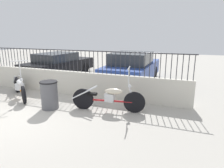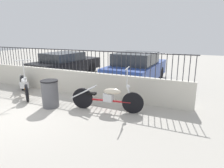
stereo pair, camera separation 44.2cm
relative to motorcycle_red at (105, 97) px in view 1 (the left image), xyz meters
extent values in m
plane|color=#ADA89E|center=(-2.14, -1.31, -0.42)|extent=(40.00, 40.00, 0.00)
cube|color=beige|center=(-2.14, 1.10, 0.03)|extent=(9.31, 0.18, 0.89)
cylinder|color=#2D2D33|center=(-5.39, 1.10, 0.88)|extent=(0.02, 0.02, 0.80)
cylinder|color=#2D2D33|center=(-5.22, 1.10, 0.88)|extent=(0.02, 0.02, 0.80)
cylinder|color=#2D2D33|center=(-5.05, 1.10, 0.88)|extent=(0.02, 0.02, 0.80)
cylinder|color=#2D2D33|center=(-4.89, 1.10, 0.88)|extent=(0.02, 0.02, 0.80)
cylinder|color=#2D2D33|center=(-4.72, 1.10, 0.88)|extent=(0.02, 0.02, 0.80)
cylinder|color=#2D2D33|center=(-4.56, 1.10, 0.88)|extent=(0.02, 0.02, 0.80)
cylinder|color=#2D2D33|center=(-4.39, 1.10, 0.88)|extent=(0.02, 0.02, 0.80)
cylinder|color=#2D2D33|center=(-4.22, 1.10, 0.88)|extent=(0.02, 0.02, 0.80)
cylinder|color=#2D2D33|center=(-4.06, 1.10, 0.88)|extent=(0.02, 0.02, 0.80)
cylinder|color=#2D2D33|center=(-3.89, 1.10, 0.88)|extent=(0.02, 0.02, 0.80)
cylinder|color=#2D2D33|center=(-3.72, 1.10, 0.88)|extent=(0.02, 0.02, 0.80)
cylinder|color=#2D2D33|center=(-3.56, 1.10, 0.88)|extent=(0.02, 0.02, 0.80)
cylinder|color=#2D2D33|center=(-3.39, 1.10, 0.88)|extent=(0.02, 0.02, 0.80)
cylinder|color=#2D2D33|center=(-3.23, 1.10, 0.88)|extent=(0.02, 0.02, 0.80)
cylinder|color=#2D2D33|center=(-3.06, 1.10, 0.88)|extent=(0.02, 0.02, 0.80)
cylinder|color=#2D2D33|center=(-2.89, 1.10, 0.88)|extent=(0.02, 0.02, 0.80)
cylinder|color=#2D2D33|center=(-2.73, 1.10, 0.88)|extent=(0.02, 0.02, 0.80)
cylinder|color=#2D2D33|center=(-2.56, 1.10, 0.88)|extent=(0.02, 0.02, 0.80)
cylinder|color=#2D2D33|center=(-2.39, 1.10, 0.88)|extent=(0.02, 0.02, 0.80)
cylinder|color=#2D2D33|center=(-2.23, 1.10, 0.88)|extent=(0.02, 0.02, 0.80)
cylinder|color=#2D2D33|center=(-2.06, 1.10, 0.88)|extent=(0.02, 0.02, 0.80)
cylinder|color=#2D2D33|center=(-1.90, 1.10, 0.88)|extent=(0.02, 0.02, 0.80)
cylinder|color=#2D2D33|center=(-1.73, 1.10, 0.88)|extent=(0.02, 0.02, 0.80)
cylinder|color=#2D2D33|center=(-1.56, 1.10, 0.88)|extent=(0.02, 0.02, 0.80)
cylinder|color=#2D2D33|center=(-1.40, 1.10, 0.88)|extent=(0.02, 0.02, 0.80)
cylinder|color=#2D2D33|center=(-1.23, 1.10, 0.88)|extent=(0.02, 0.02, 0.80)
cylinder|color=#2D2D33|center=(-1.06, 1.10, 0.88)|extent=(0.02, 0.02, 0.80)
cylinder|color=#2D2D33|center=(-0.90, 1.10, 0.88)|extent=(0.02, 0.02, 0.80)
cylinder|color=#2D2D33|center=(-0.73, 1.10, 0.88)|extent=(0.02, 0.02, 0.80)
cylinder|color=#2D2D33|center=(-0.57, 1.10, 0.88)|extent=(0.02, 0.02, 0.80)
cylinder|color=#2D2D33|center=(-0.40, 1.10, 0.88)|extent=(0.02, 0.02, 0.80)
cylinder|color=#2D2D33|center=(-0.23, 1.10, 0.88)|extent=(0.02, 0.02, 0.80)
cylinder|color=#2D2D33|center=(-0.07, 1.10, 0.88)|extent=(0.02, 0.02, 0.80)
cylinder|color=#2D2D33|center=(0.10, 1.10, 0.88)|extent=(0.02, 0.02, 0.80)
cylinder|color=#2D2D33|center=(0.27, 1.10, 0.88)|extent=(0.02, 0.02, 0.80)
cylinder|color=#2D2D33|center=(0.43, 1.10, 0.88)|extent=(0.02, 0.02, 0.80)
cylinder|color=#2D2D33|center=(0.60, 1.10, 0.88)|extent=(0.02, 0.02, 0.80)
cylinder|color=#2D2D33|center=(0.76, 1.10, 0.88)|extent=(0.02, 0.02, 0.80)
cylinder|color=#2D2D33|center=(0.93, 1.10, 0.88)|extent=(0.02, 0.02, 0.80)
cylinder|color=#2D2D33|center=(1.10, 1.10, 0.88)|extent=(0.02, 0.02, 0.80)
cylinder|color=#2D2D33|center=(1.26, 1.10, 0.88)|extent=(0.02, 0.02, 0.80)
cylinder|color=#2D2D33|center=(1.43, 1.10, 0.88)|extent=(0.02, 0.02, 0.80)
cylinder|color=#2D2D33|center=(1.60, 1.10, 0.88)|extent=(0.02, 0.02, 0.80)
cylinder|color=#2D2D33|center=(1.76, 1.10, 0.88)|extent=(0.02, 0.02, 0.80)
cylinder|color=#2D2D33|center=(1.93, 1.10, 0.88)|extent=(0.02, 0.02, 0.80)
cylinder|color=#2D2D33|center=(2.09, 1.10, 0.88)|extent=(0.02, 0.02, 0.80)
cylinder|color=#2D2D33|center=(2.26, 1.10, 0.88)|extent=(0.02, 0.02, 0.80)
cylinder|color=#2D2D33|center=(2.43, 1.10, 0.88)|extent=(0.02, 0.02, 0.80)
cylinder|color=#2D2D33|center=(-2.14, 1.10, 1.26)|extent=(9.31, 0.04, 0.04)
cylinder|color=black|center=(0.86, 0.14, -0.10)|extent=(0.64, 0.15, 0.64)
cylinder|color=black|center=(-0.69, -0.11, -0.10)|extent=(0.65, 0.19, 0.65)
cylinder|color=#AD191E|center=(0.09, 0.01, -0.10)|extent=(1.44, 0.29, 0.06)
cube|color=silver|center=(0.13, 0.02, 0.00)|extent=(0.28, 0.18, 0.24)
ellipsoid|color=beige|center=(0.25, 0.04, 0.20)|extent=(0.56, 0.28, 0.18)
cube|color=black|center=(-0.40, -0.06, 0.08)|extent=(0.30, 0.20, 0.06)
cylinder|color=silver|center=(0.78, 0.13, 0.15)|extent=(0.23, 0.08, 0.51)
sphere|color=silver|center=(0.72, 0.12, 0.38)|extent=(0.11, 0.11, 0.11)
cylinder|color=silver|center=(0.69, 0.11, 0.66)|extent=(0.03, 0.03, 0.52)
cylinder|color=silver|center=(0.69, 0.11, 0.92)|extent=(0.11, 0.52, 0.03)
cylinder|color=silver|center=(-0.63, -0.17, 0.12)|extent=(0.78, 0.17, 0.45)
cylinder|color=silver|center=(-0.66, -0.04, 0.12)|extent=(0.78, 0.17, 0.45)
cylinder|color=black|center=(-2.78, -0.38, -0.12)|extent=(0.52, 0.41, 0.60)
cylinder|color=black|center=(-4.09, 0.60, -0.12)|extent=(0.55, 0.45, 0.61)
cylinder|color=orange|center=(-3.43, 0.11, -0.12)|extent=(1.24, 0.95, 0.06)
cube|color=silver|center=(-3.39, 0.08, -0.02)|extent=(0.28, 0.18, 0.24)
ellipsoid|color=white|center=(-3.30, 0.01, 0.18)|extent=(0.53, 0.47, 0.18)
cube|color=black|center=(-3.85, 0.42, 0.06)|extent=(0.32, 0.30, 0.06)
cylinder|color=silver|center=(-2.85, -0.33, 0.13)|extent=(0.20, 0.17, 0.51)
sphere|color=silver|center=(-2.90, -0.29, 0.36)|extent=(0.11, 0.11, 0.11)
cylinder|color=silver|center=(-2.92, -0.28, 0.69)|extent=(0.03, 0.03, 0.61)
cylinder|color=silver|center=(-2.92, -0.28, 0.99)|extent=(0.34, 0.43, 0.03)
cylinder|color=silver|center=(-4.09, 0.51, 0.10)|extent=(0.68, 0.53, 0.46)
cylinder|color=silver|center=(-4.01, 0.63, 0.10)|extent=(0.68, 0.53, 0.46)
cylinder|color=#56565B|center=(-1.68, -0.45, 0.00)|extent=(0.51, 0.51, 0.83)
cylinder|color=black|center=(-1.68, -0.45, 0.43)|extent=(0.54, 0.54, 0.04)
cylinder|color=black|center=(-4.95, 5.18, -0.10)|extent=(0.18, 0.65, 0.64)
cylinder|color=black|center=(-3.37, 4.99, -0.10)|extent=(0.18, 0.65, 0.64)
cylinder|color=black|center=(-5.26, 2.61, -0.10)|extent=(0.18, 0.65, 0.64)
cylinder|color=black|center=(-3.67, 2.42, -0.10)|extent=(0.18, 0.65, 0.64)
cube|color=black|center=(-4.31, 3.80, 0.13)|extent=(2.19, 4.36, 0.61)
cube|color=#2D3338|center=(-4.34, 3.59, 0.64)|extent=(1.76, 2.18, 0.43)
cylinder|color=black|center=(-1.00, 5.00, -0.10)|extent=(0.12, 0.64, 0.64)
cylinder|color=black|center=(0.71, 4.97, -0.10)|extent=(0.12, 0.64, 0.64)
cylinder|color=black|center=(-1.04, 2.42, -0.10)|extent=(0.12, 0.64, 0.64)
cylinder|color=black|center=(0.66, 2.39, -0.10)|extent=(0.12, 0.64, 0.64)
cube|color=navy|center=(-0.17, 3.69, 0.17)|extent=(1.89, 4.20, 0.69)
cube|color=#2D3338|center=(-0.17, 3.48, 0.77)|extent=(1.67, 2.03, 0.51)
camera|label=1|loc=(2.21, -5.26, 1.87)|focal=32.00mm
camera|label=2|loc=(2.62, -5.09, 1.87)|focal=32.00mm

